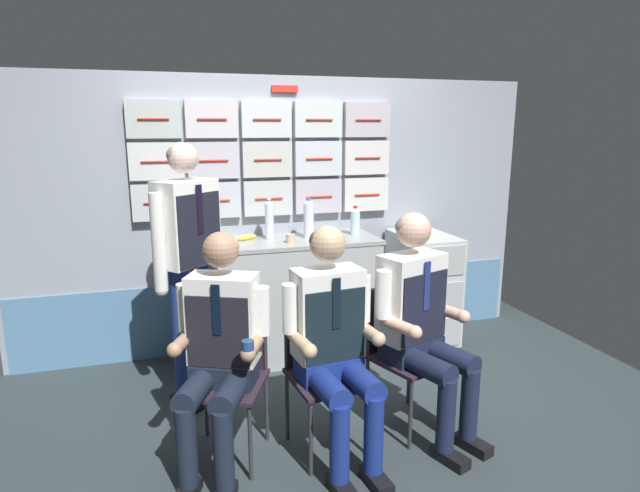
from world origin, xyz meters
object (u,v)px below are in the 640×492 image
(crew_member_by_counter, at_px, (421,315))
(espresso_cup_small, at_px, (187,243))
(crew_member_left, at_px, (219,344))
(folding_chair_right, at_px, (322,357))
(water_bottle_blue_cap, at_px, (269,220))
(service_trolley, at_px, (422,286))
(folding_chair_by_counter, at_px, (400,340))
(snack_banana, at_px, (247,237))
(crew_member_standing, at_px, (188,253))
(crew_member_right, at_px, (334,336))
(folding_chair_left, at_px, (230,362))

(crew_member_by_counter, distance_m, espresso_cup_small, 1.73)
(crew_member_left, height_order, folding_chair_right, crew_member_left)
(crew_member_by_counter, bearing_deg, water_bottle_blue_cap, 114.62)
(service_trolley, bearing_deg, crew_member_by_counter, -118.40)
(folding_chair_by_counter, relative_size, crew_member_by_counter, 0.64)
(folding_chair_right, height_order, water_bottle_blue_cap, water_bottle_blue_cap)
(crew_member_by_counter, relative_size, snack_banana, 7.56)
(service_trolley, distance_m, crew_member_left, 2.12)
(folding_chair_by_counter, relative_size, crew_member_standing, 0.50)
(crew_member_standing, distance_m, water_bottle_blue_cap, 0.84)
(folding_chair_by_counter, xyz_separation_m, crew_member_standing, (-1.18, 0.61, 0.48))
(crew_member_left, height_order, snack_banana, crew_member_left)
(crew_member_left, height_order, crew_member_right, crew_member_right)
(crew_member_left, xyz_separation_m, crew_member_standing, (-0.09, 0.76, 0.31))
(folding_chair_right, height_order, crew_member_standing, crew_member_standing)
(crew_member_left, distance_m, snack_banana, 1.41)
(crew_member_left, xyz_separation_m, snack_banana, (0.37, 1.33, 0.27))
(crew_member_left, xyz_separation_m, water_bottle_blue_cap, (0.54, 1.31, 0.40))
(folding_chair_left, height_order, espresso_cup_small, espresso_cup_small)
(crew_member_right, xyz_separation_m, espresso_cup_small, (-0.66, 1.31, 0.27))
(crew_member_left, distance_m, water_bottle_blue_cap, 1.47)
(folding_chair_left, xyz_separation_m, snack_banana, (0.30, 1.19, 0.44))
(folding_chair_by_counter, bearing_deg, crew_member_by_counter, -70.27)
(folding_chair_left, bearing_deg, snack_banana, 75.70)
(crew_member_right, height_order, espresso_cup_small, crew_member_right)
(service_trolley, bearing_deg, folding_chair_by_counter, -123.89)
(folding_chair_left, height_order, snack_banana, snack_banana)
(service_trolley, xyz_separation_m, crew_member_by_counter, (-0.63, -1.16, 0.22))
(crew_member_left, relative_size, crew_member_by_counter, 0.96)
(water_bottle_blue_cap, height_order, espresso_cup_small, water_bottle_blue_cap)
(crew_member_standing, bearing_deg, crew_member_right, -51.86)
(crew_member_by_counter, xyz_separation_m, water_bottle_blue_cap, (-0.60, 1.31, 0.36))
(crew_member_by_counter, relative_size, crew_member_standing, 0.77)
(folding_chair_left, relative_size, snack_banana, 4.87)
(folding_chair_left, distance_m, crew_member_by_counter, 1.10)
(crew_member_by_counter, bearing_deg, crew_member_right, -169.59)
(folding_chair_right, bearing_deg, espresso_cup_small, 119.24)
(crew_member_standing, relative_size, espresso_cup_small, 24.57)
(crew_member_standing, bearing_deg, espresso_cup_small, 88.21)
(folding_chair_right, height_order, crew_member_by_counter, crew_member_by_counter)
(folding_chair_left, xyz_separation_m, crew_member_by_counter, (1.07, -0.14, 0.21))
(service_trolley, distance_m, crew_member_right, 1.74)
(service_trolley, relative_size, water_bottle_blue_cap, 2.96)
(crew_member_standing, height_order, water_bottle_blue_cap, crew_member_standing)
(crew_member_left, height_order, crew_member_standing, crew_member_standing)
(crew_member_standing, bearing_deg, crew_member_by_counter, -31.61)
(folding_chair_left, height_order, crew_member_right, crew_member_right)
(folding_chair_right, xyz_separation_m, espresso_cup_small, (-0.64, 1.15, 0.45))
(service_trolley, height_order, folding_chair_by_counter, service_trolley)
(folding_chair_right, relative_size, water_bottle_blue_cap, 2.67)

